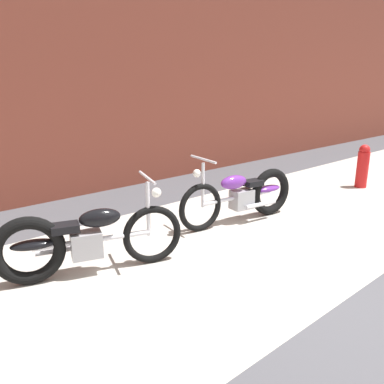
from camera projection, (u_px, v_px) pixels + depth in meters
ground_plane at (345, 300)px, 3.74m from camera, size 80.00×80.00×0.00m
sidewalk_slab at (216, 244)px, 5.01m from camera, size 36.00×3.50×0.01m
brick_building_wall at (81, 65)px, 6.88m from camera, size 36.00×0.50×4.56m
motorcycle_black at (79, 241)px, 4.13m from camera, size 1.93×0.86×1.03m
motorcycle_purple at (246, 195)px, 5.78m from camera, size 2.00×0.65×1.03m
fire_hydrant at (363, 166)px, 7.59m from camera, size 0.22×0.22×0.84m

